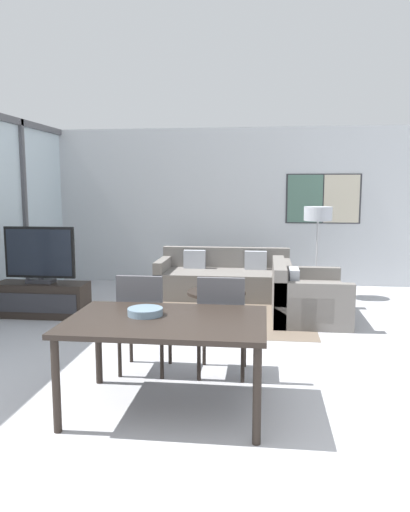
{
  "coord_description": "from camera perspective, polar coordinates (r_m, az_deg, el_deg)",
  "views": [
    {
      "loc": [
        0.54,
        -2.9,
        1.76
      ],
      "look_at": [
        -0.15,
        2.88,
        0.95
      ],
      "focal_mm": 35.0,
      "sensor_mm": 36.0,
      "label": 1
    }
  ],
  "objects": [
    {
      "name": "sofa_side",
      "position": [
        6.88,
        11.18,
        -4.81
      ],
      "size": [
        0.98,
        1.36,
        0.76
      ],
      "rotation": [
        0.0,
        0.0,
        1.57
      ],
      "color": "slate",
      "rests_on": "ground_plane"
    },
    {
      "name": "dining_chair_centre",
      "position": [
        4.64,
        1.95,
        -7.42
      ],
      "size": [
        0.46,
        0.46,
        0.96
      ],
      "color": "#4C4C51",
      "rests_on": "ground_plane"
    },
    {
      "name": "sofa_main",
      "position": [
        8.11,
        2.2,
        -2.73
      ],
      "size": [
        2.11,
        0.98,
        0.76
      ],
      "color": "slate",
      "rests_on": "ground_plane"
    },
    {
      "name": "fruit_bowl",
      "position": [
        4.04,
        -6.85,
        -6.27
      ],
      "size": [
        0.28,
        0.28,
        0.06
      ],
      "color": "slate",
      "rests_on": "dining_table"
    },
    {
      "name": "tv_console",
      "position": [
        7.19,
        -18.16,
        -4.74
      ],
      "size": [
        1.26,
        0.45,
        0.47
      ],
      "color": "black",
      "rests_on": "ground_plane"
    },
    {
      "name": "ground_plane",
      "position": [
        3.44,
        -3.43,
        -22.91
      ],
      "size": [
        24.0,
        24.0,
        0.0
      ],
      "primitive_type": "plane",
      "color": "#B2B2B7"
    },
    {
      "name": "area_rug",
      "position": [
        6.9,
        1.3,
        -6.83
      ],
      "size": [
        2.6,
        2.07,
        0.01
      ],
      "color": "#706051",
      "rests_on": "ground_plane"
    },
    {
      "name": "dining_table",
      "position": [
        3.94,
        -4.42,
        -8.15
      ],
      "size": [
        1.55,
        1.04,
        0.74
      ],
      "color": "black",
      "rests_on": "ground_plane"
    },
    {
      "name": "television",
      "position": [
        7.09,
        -18.37,
        0.06
      ],
      "size": [
        0.98,
        0.2,
        0.77
      ],
      "color": "#2D2D33",
      "rests_on": "tv_console"
    },
    {
      "name": "dining_chair_left",
      "position": [
        4.75,
        -7.09,
        -7.1
      ],
      "size": [
        0.46,
        0.46,
        0.96
      ],
      "color": "#4C4C51",
      "rests_on": "ground_plane"
    },
    {
      "name": "floor_lamp",
      "position": [
        8.06,
        12.78,
        4.23
      ],
      "size": [
        0.44,
        0.44,
        1.45
      ],
      "color": "#2D2D33",
      "rests_on": "ground_plane"
    },
    {
      "name": "wall_back",
      "position": [
        9.07,
        3.72,
        5.66
      ],
      "size": [
        7.54,
        0.09,
        2.8
      ],
      "color": "silver",
      "rests_on": "ground_plane"
    },
    {
      "name": "coffee_table",
      "position": [
        6.84,
        1.31,
        -4.73
      ],
      "size": [
        0.8,
        0.8,
        0.35
      ],
      "color": "black",
      "rests_on": "ground_plane"
    }
  ]
}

